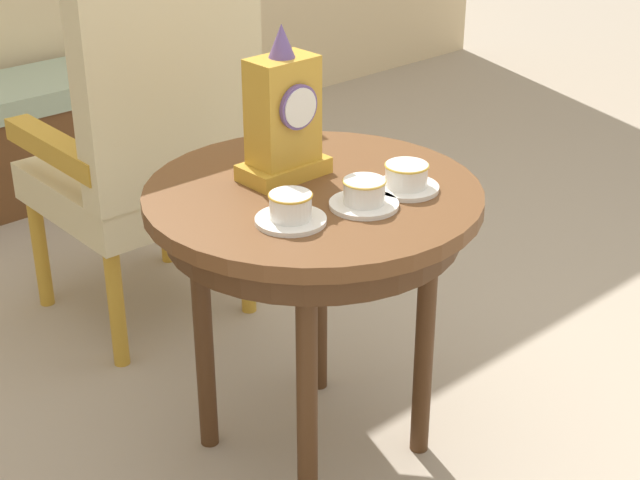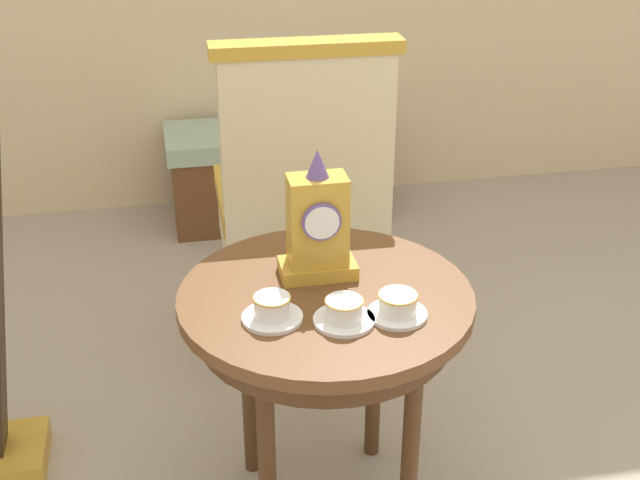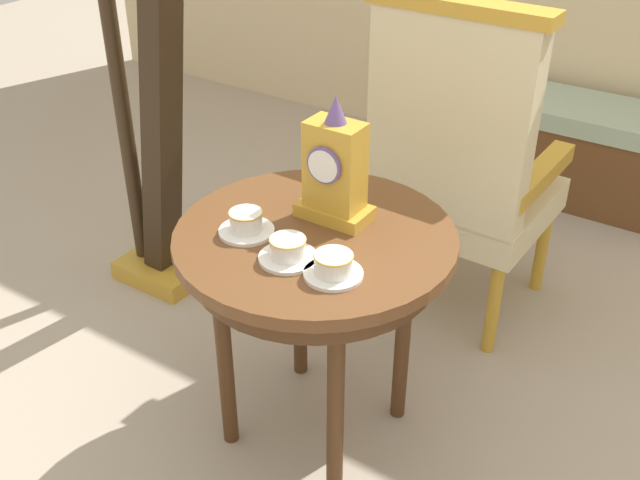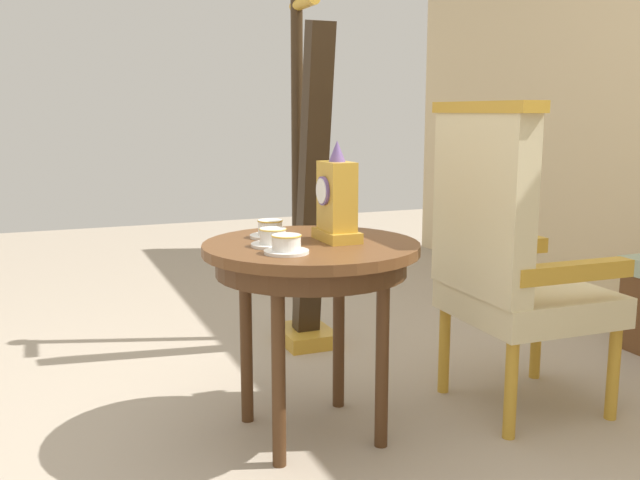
{
  "view_description": "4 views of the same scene",
  "coord_description": "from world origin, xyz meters",
  "px_view_note": "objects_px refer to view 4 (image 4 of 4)",
  "views": [
    {
      "loc": [
        -1.35,
        -1.34,
        1.49
      ],
      "look_at": [
        -0.04,
        0.09,
        0.54
      ],
      "focal_mm": 54.65,
      "sensor_mm": 36.0,
      "label": 1
    },
    {
      "loc": [
        -0.44,
        -1.68,
        1.73
      ],
      "look_at": [
        -0.06,
        0.23,
        0.74
      ],
      "focal_mm": 47.87,
      "sensor_mm": 36.0,
      "label": 2
    },
    {
      "loc": [
        0.83,
        -1.28,
        1.66
      ],
      "look_at": [
        -0.11,
        0.15,
        0.61
      ],
      "focal_mm": 42.33,
      "sensor_mm": 36.0,
      "label": 3
    },
    {
      "loc": [
        2.1,
        -0.77,
        1.11
      ],
      "look_at": [
        -0.02,
        0.08,
        0.69
      ],
      "focal_mm": 40.12,
      "sensor_mm": 36.0,
      "label": 4
    }
  ],
  "objects_px": {
    "side_table": "(311,266)",
    "armchair": "(507,255)",
    "teacup_center": "(286,245)",
    "mantel_clock": "(336,201)",
    "teacup_left": "(270,230)",
    "harp": "(308,204)",
    "teacup_right": "(273,238)"
  },
  "relations": [
    {
      "from": "mantel_clock",
      "to": "armchair",
      "type": "xyz_separation_m",
      "value": [
        0.07,
        0.64,
        -0.22
      ]
    },
    {
      "from": "armchair",
      "to": "harp",
      "type": "distance_m",
      "value": 1.05
    },
    {
      "from": "side_table",
      "to": "teacup_right",
      "type": "height_order",
      "value": "teacup_right"
    },
    {
      "from": "teacup_center",
      "to": "harp",
      "type": "height_order",
      "value": "harp"
    },
    {
      "from": "side_table",
      "to": "teacup_center",
      "type": "relative_size",
      "value": 5.17
    },
    {
      "from": "armchair",
      "to": "harp",
      "type": "relative_size",
      "value": 0.67
    },
    {
      "from": "mantel_clock",
      "to": "harp",
      "type": "distance_m",
      "value": 0.94
    },
    {
      "from": "teacup_left",
      "to": "armchair",
      "type": "relative_size",
      "value": 0.12
    },
    {
      "from": "side_table",
      "to": "mantel_clock",
      "type": "relative_size",
      "value": 2.16
    },
    {
      "from": "teacup_center",
      "to": "harp",
      "type": "distance_m",
      "value": 1.14
    },
    {
      "from": "teacup_left",
      "to": "teacup_center",
      "type": "relative_size",
      "value": 1.01
    },
    {
      "from": "teacup_center",
      "to": "teacup_right",
      "type": "bearing_deg",
      "value": -179.15
    },
    {
      "from": "teacup_center",
      "to": "mantel_clock",
      "type": "height_order",
      "value": "mantel_clock"
    },
    {
      "from": "teacup_center",
      "to": "mantel_clock",
      "type": "relative_size",
      "value": 0.42
    },
    {
      "from": "mantel_clock",
      "to": "armchair",
      "type": "height_order",
      "value": "armchair"
    },
    {
      "from": "side_table",
      "to": "mantel_clock",
      "type": "xyz_separation_m",
      "value": [
        -0.0,
        0.09,
        0.21
      ]
    },
    {
      "from": "teacup_center",
      "to": "side_table",
      "type": "bearing_deg",
      "value": 135.97
    },
    {
      "from": "teacup_right",
      "to": "teacup_center",
      "type": "distance_m",
      "value": 0.13
    },
    {
      "from": "teacup_left",
      "to": "teacup_right",
      "type": "height_order",
      "value": "teacup_left"
    },
    {
      "from": "teacup_center",
      "to": "armchair",
      "type": "bearing_deg",
      "value": 94.51
    },
    {
      "from": "teacup_right",
      "to": "harp",
      "type": "relative_size",
      "value": 0.08
    },
    {
      "from": "teacup_left",
      "to": "harp",
      "type": "distance_m",
      "value": 0.86
    },
    {
      "from": "armchair",
      "to": "teacup_right",
      "type": "bearing_deg",
      "value": -93.8
    },
    {
      "from": "mantel_clock",
      "to": "teacup_right",
      "type": "bearing_deg",
      "value": -86.0
    },
    {
      "from": "armchair",
      "to": "harp",
      "type": "bearing_deg",
      "value": -157.36
    },
    {
      "from": "side_table",
      "to": "harp",
      "type": "xyz_separation_m",
      "value": [
        -0.9,
        0.33,
        0.08
      ]
    },
    {
      "from": "side_table",
      "to": "armchair",
      "type": "bearing_deg",
      "value": 84.35
    },
    {
      "from": "teacup_left",
      "to": "armchair",
      "type": "height_order",
      "value": "armchair"
    },
    {
      "from": "teacup_center",
      "to": "armchair",
      "type": "relative_size",
      "value": 0.12
    },
    {
      "from": "teacup_left",
      "to": "harp",
      "type": "relative_size",
      "value": 0.08
    },
    {
      "from": "side_table",
      "to": "mantel_clock",
      "type": "bearing_deg",
      "value": 90.93
    },
    {
      "from": "teacup_right",
      "to": "side_table",
      "type": "bearing_deg",
      "value": 96.02
    }
  ]
}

